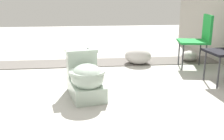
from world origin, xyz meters
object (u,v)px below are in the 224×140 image
Objects in this scene: toilet at (86,78)px; boulder_far at (189,56)px; folding_chair_left at (200,36)px; boulder_near at (138,56)px.

toilet is 2.36m from boulder_far.
toilet is 2.09m from folding_chair_left.
folding_chair_left is 2.93× the size of boulder_far.
toilet is 1.66m from boulder_near.
folding_chair_left is 1.88× the size of boulder_near.
folding_chair_left is 1.03m from boulder_near.
boulder_far is (-0.08, 0.94, -0.04)m from boulder_near.
boulder_far is at bearing 95.09° from boulder_near.
boulder_near reaches higher than boulder_far.
boulder_near is at bearing 135.78° from toilet.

